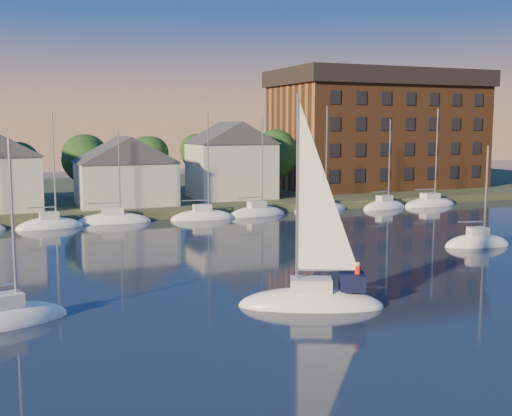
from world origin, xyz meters
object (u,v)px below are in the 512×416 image
clubhouse_east (231,159)px  hero_sailboat (313,297)px  drifting_sailboat_left (4,323)px  condo_block (378,129)px  clubhouse_centre (125,170)px  drifting_sailboat_right (477,245)px

clubhouse_east → hero_sailboat: hero_sailboat is taller
hero_sailboat → drifting_sailboat_left: hero_sailboat is taller
clubhouse_east → drifting_sailboat_left: clubhouse_east is taller
hero_sailboat → drifting_sailboat_left: 16.77m
condo_block → hero_sailboat: (-37.96, -51.61, -9.23)m
clubhouse_east → condo_block: (26.00, 5.95, 3.79)m
clubhouse_centre → clubhouse_east: bearing=8.1°
drifting_sailboat_left → drifting_sailboat_right: size_ratio=1.11×
clubhouse_east → drifting_sailboat_left: bearing=-123.8°
clubhouse_east → drifting_sailboat_right: 36.48m
condo_block → drifting_sailboat_right: bearing=-111.9°
drifting_sailboat_left → drifting_sailboat_right: (38.10, 7.84, 0.00)m
drifting_sailboat_right → hero_sailboat: bearing=-139.5°
drifting_sailboat_left → drifting_sailboat_right: 38.90m
clubhouse_east → hero_sailboat: 47.52m
clubhouse_centre → drifting_sailboat_left: 43.30m
condo_block → drifting_sailboat_right: (-16.33, -40.62, -9.69)m
drifting_sailboat_left → clubhouse_centre: bearing=54.5°
clubhouse_centre → drifting_sailboat_left: size_ratio=1.07×
clubhouse_centre → drifting_sailboat_left: bearing=-109.6°
clubhouse_centre → condo_block: (40.00, 7.95, 4.66)m
clubhouse_centre → drifting_sailboat_right: clubhouse_centre is taller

